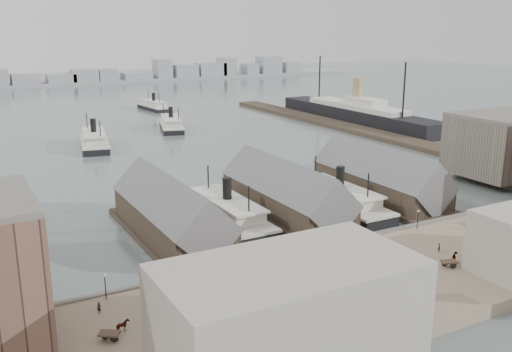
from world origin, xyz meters
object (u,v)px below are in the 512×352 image
ocean_steamer (357,113)px  ferry_docked_west (227,212)px  horse_cart_right (454,259)px  horse_cart_center (371,261)px  horse_cart_left (119,328)px

ocean_steamer → ferry_docked_west: bearing=-139.7°
ferry_docked_west → horse_cart_right: (21.51, -40.83, 0.39)m
ferry_docked_west → horse_cart_center: bearing=-75.7°
ferry_docked_west → horse_cart_right: bearing=-62.2°
ferry_docked_west → ocean_steamer: (105.00, 88.99, 1.59)m
ferry_docked_west → horse_cart_center: 35.94m
horse_cart_left → horse_cart_right: (54.46, -4.85, 0.03)m
ferry_docked_west → ocean_steamer: bearing=40.3°
horse_cart_center → horse_cart_right: 13.97m
horse_cart_right → horse_cart_center: bearing=84.4°
ocean_steamer → horse_cart_right: 154.35m
ferry_docked_west → horse_cart_center: (8.91, -34.82, 0.37)m
ferry_docked_west → horse_cart_center: ferry_docked_west is taller
ferry_docked_west → horse_cart_left: 48.79m
ferry_docked_west → ocean_steamer: ocean_steamer is taller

